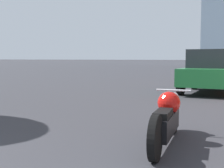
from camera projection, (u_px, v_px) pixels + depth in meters
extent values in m
cylinder|color=black|center=(174.00, 116.00, 5.78)|extent=(0.15, 0.65, 0.64)
cylinder|color=black|center=(155.00, 138.00, 4.17)|extent=(0.15, 0.65, 0.64)
cube|color=black|center=(166.00, 124.00, 4.97)|extent=(0.33, 1.32, 0.32)
sphere|color=red|center=(169.00, 103.00, 5.19)|extent=(0.38, 0.38, 0.38)
cube|color=black|center=(163.00, 114.00, 4.69)|extent=(0.26, 0.61, 0.10)
sphere|color=silver|center=(174.00, 97.00, 5.78)|extent=(0.16, 0.16, 0.16)
cylinder|color=silver|center=(173.00, 90.00, 5.65)|extent=(0.62, 0.08, 0.04)
cube|color=#1E6B33|center=(211.00, 76.00, 12.31)|extent=(2.05, 4.04, 0.65)
cube|color=#23282D|center=(211.00, 59.00, 12.26)|extent=(1.66, 1.97, 0.71)
cylinder|color=black|center=(195.00, 81.00, 13.82)|extent=(0.24, 0.72, 0.71)
cylinder|color=black|center=(181.00, 86.00, 11.64)|extent=(0.24, 0.72, 0.71)
cylinder|color=black|center=(218.00, 71.00, 25.25)|extent=(0.21, 0.65, 0.65)
cylinder|color=black|center=(214.00, 72.00, 22.88)|extent=(0.21, 0.65, 0.65)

